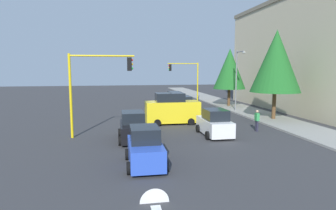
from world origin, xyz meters
The scene contains 17 objects.
ground_plane centered at (0.00, 0.00, 0.00)m, with size 120.00×120.00×0.00m, color #353538.
sidewalk_kerb centered at (-5.00, 10.50, 0.07)m, with size 80.00×4.00×0.15m, color gray.
lane_arrow_near centered at (11.51, -3.00, 0.01)m, with size 2.40×1.10×1.10m.
lane_arrow_mid centered at (17.51, -3.00, 0.01)m, with size 2.40×1.10×1.10m.
apartment_block centered at (-4.78, 18.50, 6.55)m, with size 22.81×9.30×13.08m.
traffic_signal_near_right centered at (6.00, -5.74, 4.21)m, with size 0.36×4.59×5.97m.
traffic_signal_far_left centered at (-14.00, 5.72, 4.11)m, with size 0.36×4.59×5.82m.
street_lamp_curbside centered at (-3.61, 9.20, 4.35)m, with size 2.15×0.28×7.00m.
tree_roadside_mid centered at (-8.00, 10.00, 4.90)m, with size 4.09×4.09×7.47m.
tree_roadside_near centered at (2.00, 10.50, 5.61)m, with size 4.66×4.66×8.54m.
delivery_van_yellow centered at (2.00, 0.54, 1.28)m, with size 2.22×4.80×2.77m.
car_white centered at (7.11, 2.77, 0.90)m, with size 3.86×2.02×1.98m.
car_green centered at (-3.21, 2.78, 0.90)m, with size 3.94×2.03×1.98m.
car_black centered at (7.45, -3.24, 0.90)m, with size 3.90×2.04×1.98m.
car_blue centered at (12.79, -2.93, 0.89)m, with size 3.62×1.95×1.98m.
car_silver centered at (-9.71, 3.10, 0.90)m, with size 4.14×2.06×1.98m.
pedestrian_crossing centered at (6.32, 6.53, 0.91)m, with size 0.40×0.24×1.70m.
Camera 1 is at (26.89, -4.26, 4.90)m, focal length 30.52 mm.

